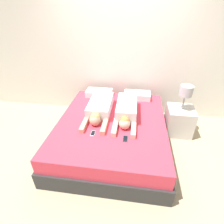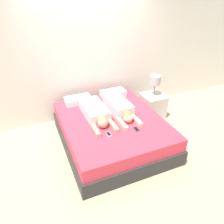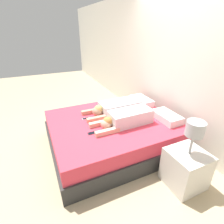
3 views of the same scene
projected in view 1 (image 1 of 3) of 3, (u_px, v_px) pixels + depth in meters
The scene contains 10 objects.
ground_plane at pixel (112, 143), 3.11m from camera, with size 12.00×12.00×0.00m, color tan.
wall_back at pixel (121, 53), 3.42m from camera, with size 12.00×0.06×2.60m.
bed at pixel (112, 132), 2.97m from camera, with size 1.76×2.07×0.51m.
pillow_head_left at pixel (99, 93), 3.55m from camera, with size 0.51×0.28×0.12m.
pillow_head_right at pixel (137, 95), 3.46m from camera, with size 0.51×0.28×0.12m.
person_left at pixel (100, 108), 2.97m from camera, with size 0.38×1.05×0.20m.
person_right at pixel (126, 111), 2.88m from camera, with size 0.35×1.00×0.23m.
cell_phone_left at pixel (93, 133), 2.53m from camera, with size 0.06×0.13×0.01m.
cell_phone_right at pixel (125, 139), 2.43m from camera, with size 0.06×0.13×0.01m.
nightstand at pixel (179, 119), 3.23m from camera, with size 0.46×0.46×0.96m.
Camera 1 is at (0.33, -2.32, 2.11)m, focal length 28.00 mm.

